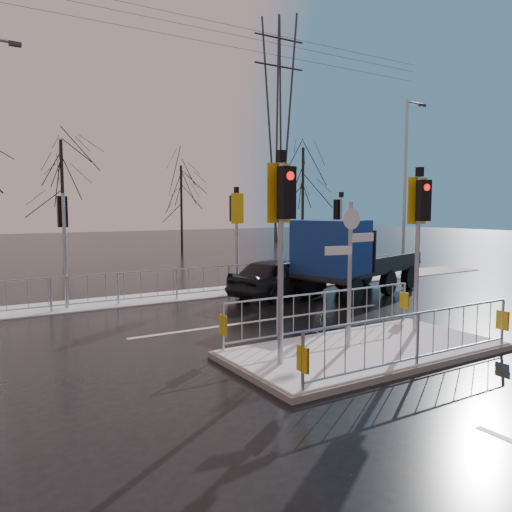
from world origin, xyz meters
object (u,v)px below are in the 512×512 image
traffic_island (365,335)px  car_far_lane (279,277)px  flatbed_truck (344,256)px  street_lamp_right (406,180)px

traffic_island → car_far_lane: bearing=70.9°
traffic_island → car_far_lane: traffic_island is taller
traffic_island → car_far_lane: 7.05m
car_far_lane → flatbed_truck: bearing=-142.4°
flatbed_truck → street_lamp_right: bearing=25.9°
car_far_lane → street_lamp_right: (8.27, 1.84, 3.69)m
traffic_island → car_far_lane: size_ratio=1.47×
car_far_lane → street_lamp_right: bearing=-93.5°
street_lamp_right → traffic_island: bearing=-141.3°
car_far_lane → street_lamp_right: 9.25m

